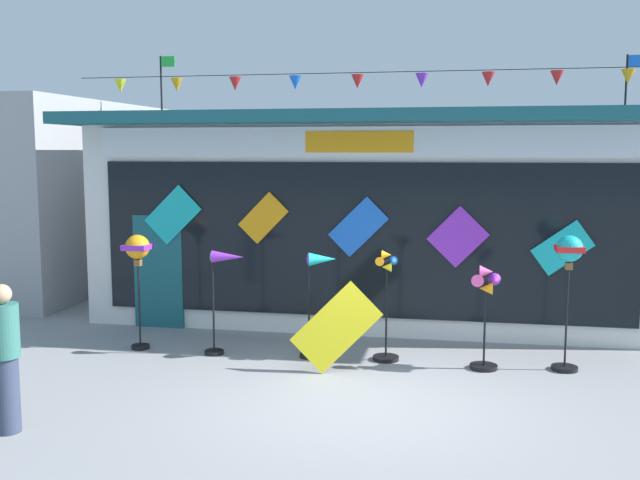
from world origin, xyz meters
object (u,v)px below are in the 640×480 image
at_px(kite_shop_building, 378,210).
at_px(person_mid_plaza, 5,358).
at_px(wind_spinner_center_left, 318,282).
at_px(wind_spinner_far_right, 569,264).
at_px(wind_spinner_right, 485,306).
at_px(display_kite_on_ground, 336,327).
at_px(wind_spinner_far_left, 138,255).
at_px(wind_spinner_center_right, 386,308).
at_px(wind_spinner_left, 224,281).

distance_m(kite_shop_building, person_mid_plaza, 8.56).
height_order(wind_spinner_center_left, person_mid_plaza, person_mid_plaza).
distance_m(wind_spinner_center_left, wind_spinner_far_right, 3.61).
xyz_separation_m(wind_spinner_right, display_kite_on_ground, (-2.06, -0.53, -0.28)).
bearing_deg(person_mid_plaza, wind_spinner_far_left, 145.29).
relative_size(kite_shop_building, wind_spinner_center_right, 6.16).
height_order(wind_spinner_center_left, display_kite_on_ground, wind_spinner_center_left).
distance_m(wind_spinner_center_left, wind_spinner_center_right, 1.08).
relative_size(kite_shop_building, wind_spinner_center_left, 6.36).
height_order(kite_shop_building, person_mid_plaza, kite_shop_building).
xyz_separation_m(wind_spinner_far_left, wind_spinner_left, (1.43, -0.08, -0.35)).
xyz_separation_m(wind_spinner_right, wind_spinner_far_right, (1.14, 0.18, 0.62)).
height_order(wind_spinner_left, wind_spinner_center_right, wind_spinner_center_right).
relative_size(wind_spinner_center_right, display_kite_on_ground, 1.39).
height_order(wind_spinner_far_left, wind_spinner_center_left, wind_spinner_far_left).
xyz_separation_m(wind_spinner_center_left, person_mid_plaza, (-2.85, -3.52, -0.31)).
distance_m(wind_spinner_far_left, wind_spinner_far_right, 6.47).
distance_m(wind_spinner_far_left, wind_spinner_right, 5.36).
height_order(wind_spinner_far_left, wind_spinner_center_right, wind_spinner_far_left).
height_order(wind_spinner_far_right, person_mid_plaza, wind_spinner_far_right).
bearing_deg(person_mid_plaza, kite_shop_building, 122.20).
height_order(wind_spinner_right, wind_spinner_far_right, wind_spinner_far_right).
xyz_separation_m(wind_spinner_far_left, display_kite_on_ground, (3.27, -0.63, -0.86)).
xyz_separation_m(wind_spinner_center_right, wind_spinner_right, (1.43, -0.18, 0.12)).
bearing_deg(wind_spinner_center_left, wind_spinner_right, -2.80).
distance_m(kite_shop_building, wind_spinner_right, 4.98).
distance_m(wind_spinner_far_left, wind_spinner_left, 1.47).
xyz_separation_m(kite_shop_building, wind_spinner_right, (2.03, -4.44, -0.98)).
distance_m(wind_spinner_left, display_kite_on_ground, 1.99).
relative_size(wind_spinner_left, wind_spinner_right, 1.07).
distance_m(wind_spinner_center_right, person_mid_plaza, 5.27).
distance_m(person_mid_plaza, display_kite_on_ground, 4.33).
bearing_deg(wind_spinner_right, wind_spinner_left, 179.68).
bearing_deg(wind_spinner_center_right, person_mid_plaza, -137.19).
bearing_deg(person_mid_plaza, wind_spinner_far_right, 83.87).
bearing_deg(wind_spinner_left, wind_spinner_far_left, 176.82).
height_order(wind_spinner_center_left, wind_spinner_center_right, wind_spinner_center_right).
bearing_deg(wind_spinner_right, wind_spinner_far_left, 178.91).
height_order(person_mid_plaza, display_kite_on_ground, person_mid_plaza).
xyz_separation_m(kite_shop_building, wind_spinner_far_left, (-3.30, -4.34, -0.39)).
bearing_deg(wind_spinner_center_right, display_kite_on_ground, -131.81).
bearing_deg(person_mid_plaza, wind_spinner_right, 87.51).
xyz_separation_m(wind_spinner_far_left, wind_spinner_center_right, (3.90, 0.08, -0.70)).
bearing_deg(wind_spinner_right, wind_spinner_far_right, 8.75).
xyz_separation_m(kite_shop_building, display_kite_on_ground, (-0.03, -4.97, -1.25)).
bearing_deg(display_kite_on_ground, person_mid_plaza, -138.37).
xyz_separation_m(wind_spinner_center_left, display_kite_on_ground, (0.38, -0.65, -0.51)).
distance_m(wind_spinner_left, person_mid_plaza, 3.71).
distance_m(wind_spinner_left, wind_spinner_far_right, 5.06).
relative_size(wind_spinner_far_left, wind_spinner_left, 1.12).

